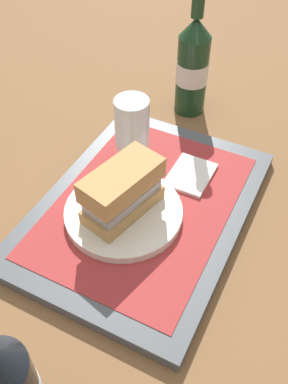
{
  "coord_description": "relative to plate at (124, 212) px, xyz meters",
  "views": [
    {
      "loc": [
        -0.43,
        -0.22,
        0.55
      ],
      "look_at": [
        0.0,
        0.0,
        0.05
      ],
      "focal_mm": 40.23,
      "sensor_mm": 36.0,
      "label": 1
    }
  ],
  "objects": [
    {
      "name": "beer_glass",
      "position": [
        0.13,
        0.05,
        0.06
      ],
      "size": [
        0.06,
        0.06,
        0.12
      ],
      "color": "silver",
      "rests_on": "placemat"
    },
    {
      "name": "tray",
      "position": [
        0.04,
        -0.02,
        -0.02
      ],
      "size": [
        0.44,
        0.32,
        0.02
      ],
      "primitive_type": "cube",
      "color": "#4C5156",
      "rests_on": "ground_plane"
    },
    {
      "name": "placemat",
      "position": [
        0.04,
        -0.02,
        -0.01
      ],
      "size": [
        0.38,
        0.27,
        0.0
      ],
      "primitive_type": "cube",
      "color": "#9E2D2D",
      "rests_on": "tray"
    },
    {
      "name": "sandwich",
      "position": [
        0.0,
        -0.0,
        0.05
      ],
      "size": [
        0.14,
        0.09,
        0.08
      ],
      "rotation": [
        0.0,
        0.0,
        -0.25
      ],
      "color": "tan",
      "rests_on": "plate"
    },
    {
      "name": "ground_plane",
      "position": [
        0.04,
        -0.02,
        -0.03
      ],
      "size": [
        3.0,
        3.0,
        0.0
      ],
      "primitive_type": "plane",
      "color": "brown"
    },
    {
      "name": "napkin_folded",
      "position": [
        0.13,
        -0.06,
        -0.0
      ],
      "size": [
        0.09,
        0.07,
        0.01
      ],
      "primitive_type": "cube",
      "color": "white",
      "rests_on": "placemat"
    },
    {
      "name": "plate",
      "position": [
        0.0,
        0.0,
        0.0
      ],
      "size": [
        0.19,
        0.19,
        0.01
      ],
      "primitive_type": "cylinder",
      "color": "silver",
      "rests_on": "placemat"
    },
    {
      "name": "beer_bottle",
      "position": [
        0.35,
        0.03,
        0.08
      ],
      "size": [
        0.07,
        0.07,
        0.27
      ],
      "color": "#19381E",
      "rests_on": "ground_plane"
    }
  ]
}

